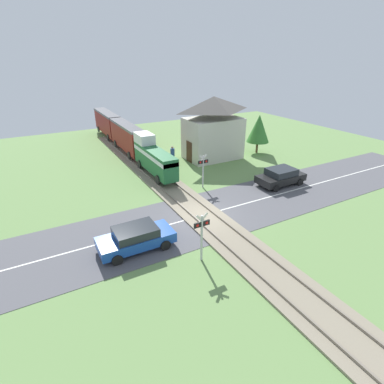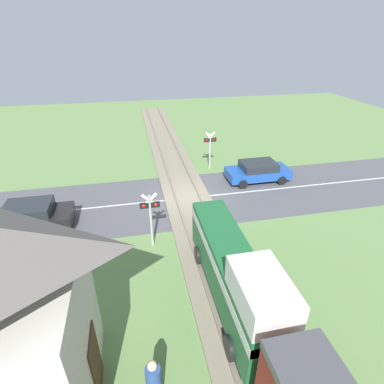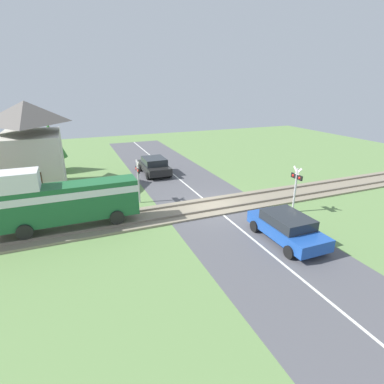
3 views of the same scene
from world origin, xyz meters
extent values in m
plane|color=#66894C|center=(0.00, 0.00, 0.00)|extent=(60.00, 60.00, 0.00)
cube|color=#515156|center=(0.00, 0.00, 0.01)|extent=(48.00, 6.40, 0.02)
cube|color=silver|center=(0.00, 0.00, 0.02)|extent=(48.00, 0.12, 0.00)
cube|color=gray|center=(0.00, 0.00, 0.06)|extent=(2.80, 48.00, 0.12)
cube|color=slate|center=(-0.72, 0.00, 0.18)|extent=(0.10, 48.00, 0.12)
cube|color=slate|center=(0.72, 0.00, 0.18)|extent=(0.10, 48.00, 0.12)
cube|color=#1E6033|center=(0.00, 8.16, 1.57)|extent=(1.35, 6.78, 1.90)
cube|color=silver|center=(0.00, 8.16, 2.09)|extent=(1.37, 6.78, 0.36)
cube|color=silver|center=(0.00, 10.47, 2.97)|extent=(1.35, 2.17, 0.90)
cylinder|color=black|center=(-0.72, 5.99, 0.62)|extent=(0.14, 0.76, 0.76)
cylinder|color=black|center=(0.72, 5.99, 0.62)|extent=(0.14, 0.76, 0.76)
cylinder|color=black|center=(-0.72, 10.33, 0.62)|extent=(0.14, 0.76, 0.76)
cylinder|color=black|center=(0.72, 10.33, 0.62)|extent=(0.14, 0.76, 0.76)
cube|color=#1E4CA8|center=(-5.15, -1.44, 0.59)|extent=(4.21, 1.82, 0.58)
cube|color=#23282D|center=(-5.15, -1.44, 1.12)|extent=(2.31, 1.67, 0.48)
cylinder|color=black|center=(-3.79, -0.53, 0.30)|extent=(0.60, 0.18, 0.60)
cylinder|color=black|center=(-3.79, -2.35, 0.30)|extent=(0.60, 0.18, 0.60)
cylinder|color=black|center=(-6.52, -0.53, 0.30)|extent=(0.60, 0.18, 0.60)
cylinder|color=black|center=(-6.52, -2.35, 0.30)|extent=(0.60, 0.18, 0.60)
cube|color=black|center=(8.45, 1.44, 0.59)|extent=(4.09, 1.89, 0.58)
cube|color=#23282D|center=(8.45, 1.44, 1.15)|extent=(2.25, 1.74, 0.54)
cylinder|color=black|center=(7.12, 0.50, 0.30)|extent=(0.60, 0.18, 0.60)
cylinder|color=black|center=(7.12, 2.38, 0.30)|extent=(0.60, 0.18, 0.60)
cylinder|color=black|center=(9.78, 0.50, 0.30)|extent=(0.60, 0.18, 0.60)
cylinder|color=#B7B7B7|center=(-2.48, -4.09, 1.35)|extent=(0.12, 0.12, 2.71)
cube|color=black|center=(-2.48, -4.09, 2.22)|extent=(0.90, 0.08, 0.28)
sphere|color=red|center=(-2.75, -4.09, 2.22)|extent=(0.18, 0.18, 0.18)
sphere|color=red|center=(-2.21, -4.09, 2.22)|extent=(0.18, 0.18, 0.18)
cube|color=silver|center=(-2.48, -4.09, 2.46)|extent=(0.72, 0.04, 0.72)
cube|color=silver|center=(-2.48, -4.09, 2.46)|extent=(0.72, 0.04, 0.72)
cylinder|color=#B7B7B7|center=(2.48, 4.09, 1.35)|extent=(0.12, 0.12, 2.71)
cube|color=black|center=(2.48, 4.09, 2.22)|extent=(0.90, 0.08, 0.28)
sphere|color=red|center=(2.75, 4.09, 2.22)|extent=(0.18, 0.18, 0.18)
sphere|color=red|center=(2.21, 4.09, 2.22)|extent=(0.18, 0.18, 0.18)
cube|color=silver|center=(2.48, 4.09, 2.46)|extent=(0.72, 0.04, 0.72)
cube|color=silver|center=(2.48, 4.09, 2.46)|extent=(0.72, 0.04, 0.72)
cube|color=#472D1E|center=(4.55, 10.26, 1.05)|extent=(0.06, 1.10, 2.10)
sphere|color=beige|center=(3.04, 10.99, 1.55)|extent=(0.26, 0.26, 0.26)
camera|label=1|loc=(-9.20, -15.23, 10.02)|focal=28.00mm
camera|label=2|loc=(2.99, 15.69, 9.07)|focal=28.00mm
camera|label=3|loc=(-15.52, 7.75, 7.26)|focal=28.00mm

